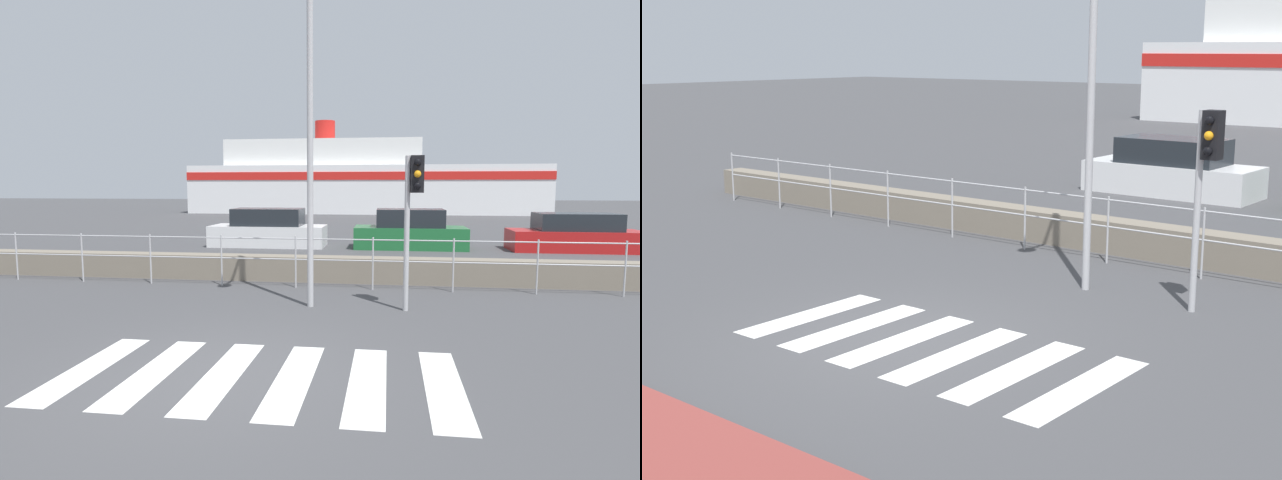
% 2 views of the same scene
% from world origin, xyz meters
% --- Properties ---
extents(ground_plane, '(160.00, 160.00, 0.00)m').
position_xyz_m(ground_plane, '(0.00, 0.00, 0.00)').
color(ground_plane, '#424244').
extents(crosswalk, '(4.95, 2.40, 0.01)m').
position_xyz_m(crosswalk, '(0.54, 0.00, 0.00)').
color(crosswalk, silver).
rests_on(crosswalk, ground_plane).
extents(seawall, '(23.73, 0.55, 0.61)m').
position_xyz_m(seawall, '(0.00, 6.31, 0.31)').
color(seawall, slate).
rests_on(seawall, ground_plane).
extents(harbor_fence, '(21.40, 0.04, 1.20)m').
position_xyz_m(harbor_fence, '(0.00, 5.43, 0.79)').
color(harbor_fence, '#B2B2B5').
rests_on(harbor_fence, ground_plane).
extents(traffic_light_far, '(0.34, 0.32, 2.91)m').
position_xyz_m(traffic_light_far, '(2.56, 3.58, 2.14)').
color(traffic_light_far, '#B2B2B5').
rests_on(traffic_light_far, ground_plane).
extents(streetlamp, '(0.32, 1.17, 6.58)m').
position_xyz_m(streetlamp, '(0.62, 3.47, 4.04)').
color(streetlamp, '#B2B2B5').
rests_on(streetlamp, ground_plane).
extents(parked_car_white, '(4.46, 1.75, 1.48)m').
position_xyz_m(parked_car_white, '(-2.54, 13.24, 0.63)').
color(parked_car_white, silver).
rests_on(parked_car_white, ground_plane).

